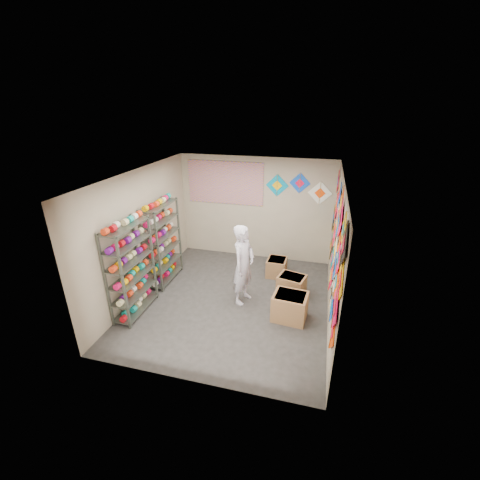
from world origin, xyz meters
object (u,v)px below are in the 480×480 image
(shopkeeper, at_px, (243,265))
(carton_a, at_px, (290,307))
(shelf_rack_front, at_px, (131,270))
(shelf_rack_back, at_px, (162,243))
(carton_c, at_px, (277,267))
(carton_b, at_px, (291,285))

(shopkeeper, bearing_deg, carton_a, -94.79)
(shelf_rack_front, height_order, shelf_rack_back, same)
(carton_a, relative_size, carton_c, 1.29)
(shelf_rack_front, xyz_separation_m, carton_b, (2.98, 1.40, -0.72))
(shelf_rack_front, distance_m, carton_c, 3.42)
(carton_c, bearing_deg, shelf_rack_front, -137.94)
(shopkeeper, bearing_deg, shelf_rack_back, 94.34)
(shelf_rack_front, xyz_separation_m, carton_c, (2.54, 2.17, -0.73))
(shopkeeper, height_order, carton_b, shopkeeper)
(shopkeeper, relative_size, carton_c, 3.45)
(carton_c, bearing_deg, shelf_rack_back, -159.56)
(shelf_rack_front, bearing_deg, carton_b, 25.13)
(carton_b, bearing_deg, shelf_rack_front, -141.07)
(shelf_rack_front, bearing_deg, carton_a, 10.11)
(carton_b, bearing_deg, carton_a, -72.27)
(carton_a, bearing_deg, shopkeeper, 165.57)
(carton_a, distance_m, carton_c, 1.70)
(shelf_rack_back, distance_m, carton_a, 3.21)
(shelf_rack_front, distance_m, shopkeeper, 2.21)
(shopkeeper, bearing_deg, carton_b, -48.35)
(shelf_rack_back, height_order, carton_a, shelf_rack_back)
(shelf_rack_front, relative_size, shopkeeper, 1.10)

